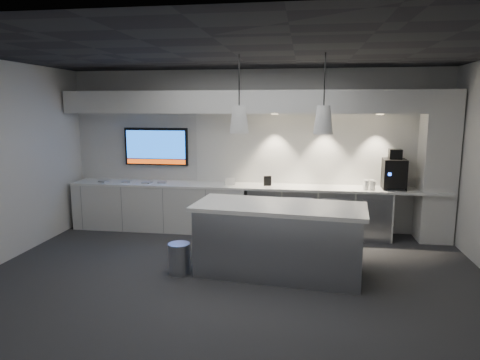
% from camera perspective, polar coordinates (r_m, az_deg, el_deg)
% --- Properties ---
extents(floor, '(7.00, 7.00, 0.00)m').
position_cam_1_polar(floor, '(6.01, -1.04, -12.93)').
color(floor, '#2D2D2F').
rests_on(floor, ground).
extents(ceiling, '(7.00, 7.00, 0.00)m').
position_cam_1_polar(ceiling, '(5.59, -1.14, 16.74)').
color(ceiling, black).
rests_on(ceiling, wall_back).
extents(wall_back, '(7.00, 0.00, 7.00)m').
position_cam_1_polar(wall_back, '(8.07, 1.88, 3.91)').
color(wall_back, silver).
rests_on(wall_back, floor).
extents(wall_front, '(7.00, 0.00, 7.00)m').
position_cam_1_polar(wall_front, '(3.22, -8.57, -5.08)').
color(wall_front, silver).
rests_on(wall_front, floor).
extents(back_counter, '(6.80, 0.65, 0.04)m').
position_cam_1_polar(back_counter, '(7.84, 1.58, -0.84)').
color(back_counter, white).
rests_on(back_counter, left_base_cabinets).
extents(left_base_cabinets, '(3.30, 0.63, 0.86)m').
position_cam_1_polar(left_base_cabinets, '(8.32, -10.51, -3.55)').
color(left_base_cabinets, silver).
rests_on(left_base_cabinets, floor).
extents(fridge_unit_a, '(0.60, 0.61, 0.85)m').
position_cam_1_polar(fridge_unit_a, '(7.91, 3.37, -4.14)').
color(fridge_unit_a, '#9C9FA4').
rests_on(fridge_unit_a, floor).
extents(fridge_unit_b, '(0.60, 0.61, 0.85)m').
position_cam_1_polar(fridge_unit_b, '(7.88, 7.95, -4.27)').
color(fridge_unit_b, '#9C9FA4').
rests_on(fridge_unit_b, floor).
extents(fridge_unit_c, '(0.60, 0.61, 0.85)m').
position_cam_1_polar(fridge_unit_c, '(7.90, 12.54, -4.37)').
color(fridge_unit_c, '#9C9FA4').
rests_on(fridge_unit_c, floor).
extents(fridge_unit_d, '(0.60, 0.61, 0.85)m').
position_cam_1_polar(fridge_unit_d, '(7.97, 17.07, -4.44)').
color(fridge_unit_d, '#9C9FA4').
rests_on(fridge_unit_d, floor).
extents(backsplash, '(4.60, 0.03, 1.30)m').
position_cam_1_polar(backsplash, '(7.99, 10.46, 4.06)').
color(backsplash, silver).
rests_on(backsplash, wall_back).
extents(soffit, '(6.90, 0.60, 0.40)m').
position_cam_1_polar(soffit, '(7.73, 1.66, 10.34)').
color(soffit, silver).
rests_on(soffit, wall_back).
extents(column, '(0.55, 0.55, 2.60)m').
position_cam_1_polar(column, '(8.06, 24.82, 1.58)').
color(column, silver).
rests_on(column, floor).
extents(wall_tv, '(1.25, 0.07, 0.72)m').
position_cam_1_polar(wall_tv, '(8.44, -11.11, 4.40)').
color(wall_tv, black).
rests_on(wall_tv, wall_back).
extents(island, '(2.43, 1.24, 0.99)m').
position_cam_1_polar(island, '(6.02, 5.19, -7.87)').
color(island, '#9C9FA4').
rests_on(island, floor).
extents(bin, '(0.37, 0.37, 0.44)m').
position_cam_1_polar(bin, '(6.15, -8.08, -10.32)').
color(bin, '#9C9FA4').
rests_on(bin, floor).
extents(coffee_machine, '(0.40, 0.56, 0.70)m').
position_cam_1_polar(coffee_machine, '(7.91, 19.86, 0.92)').
color(coffee_machine, black).
rests_on(coffee_machine, back_counter).
extents(sign_black, '(0.14, 0.06, 0.18)m').
position_cam_1_polar(sign_black, '(7.78, 3.68, -0.12)').
color(sign_black, black).
rests_on(sign_black, back_counter).
extents(sign_white, '(0.18, 0.07, 0.14)m').
position_cam_1_polar(sign_white, '(7.80, -1.36, -0.22)').
color(sign_white, white).
rests_on(sign_white, back_counter).
extents(cup_cluster, '(0.19, 0.19, 0.16)m').
position_cam_1_polar(cup_cluster, '(7.75, 16.84, -0.62)').
color(cup_cluster, white).
rests_on(cup_cluster, back_counter).
extents(tray_a, '(0.20, 0.20, 0.02)m').
position_cam_1_polar(tray_a, '(8.58, -17.70, -0.16)').
color(tray_a, '#959595').
rests_on(tray_a, back_counter).
extents(tray_b, '(0.20, 0.20, 0.02)m').
position_cam_1_polar(tray_b, '(8.43, -14.91, -0.19)').
color(tray_b, '#959595').
rests_on(tray_b, back_counter).
extents(tray_c, '(0.17, 0.17, 0.02)m').
position_cam_1_polar(tray_c, '(8.22, -12.32, -0.33)').
color(tray_c, '#959595').
rests_on(tray_c, back_counter).
extents(tray_d, '(0.19, 0.19, 0.02)m').
position_cam_1_polar(tray_d, '(8.20, -10.36, -0.29)').
color(tray_d, '#959595').
rests_on(tray_d, back_counter).
extents(pendant_left, '(0.26, 0.26, 1.07)m').
position_cam_1_polar(pendant_left, '(5.80, -0.11, 8.12)').
color(pendant_left, silver).
rests_on(pendant_left, ceiling).
extents(pendant_right, '(0.26, 0.26, 1.07)m').
position_cam_1_polar(pendant_right, '(5.74, 11.05, 7.92)').
color(pendant_right, silver).
rests_on(pendant_right, ceiling).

